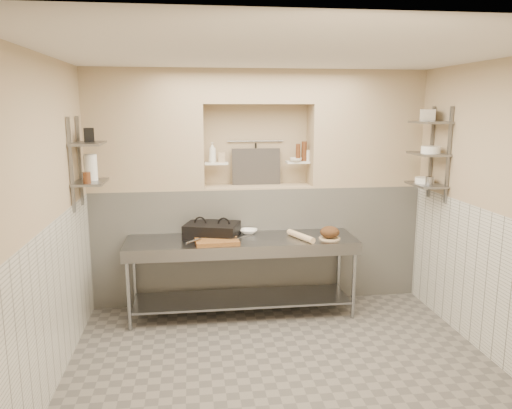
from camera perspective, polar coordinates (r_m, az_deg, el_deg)
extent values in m
cube|color=slate|center=(4.95, 2.95, -18.16)|extent=(4.00, 3.90, 0.10)
cube|color=silver|center=(4.34, 3.35, 17.46)|extent=(4.00, 3.90, 0.10)
cube|color=tan|center=(4.53, -23.30, -2.16)|extent=(0.10, 3.90, 2.80)
cube|color=tan|center=(5.20, 25.94, -0.76)|extent=(0.10, 3.90, 2.80)
cube|color=tan|center=(6.37, -0.14, 2.36)|extent=(4.00, 0.10, 2.80)
cube|color=tan|center=(2.57, 11.45, -11.25)|extent=(4.00, 0.10, 2.80)
cube|color=silver|center=(6.27, 0.15, -4.32)|extent=(4.00, 0.40, 1.40)
cube|color=tan|center=(6.12, 0.15, 2.10)|extent=(1.30, 0.40, 0.02)
cube|color=tan|center=(6.02, -12.57, 8.29)|extent=(1.35, 0.40, 1.40)
cube|color=tan|center=(6.36, 12.20, 8.44)|extent=(1.35, 0.40, 1.40)
cube|color=tan|center=(6.05, 0.16, 13.30)|extent=(1.30, 0.40, 0.40)
cube|color=silver|center=(4.71, -21.93, -10.46)|extent=(0.02, 3.90, 1.40)
cube|color=silver|center=(5.34, 24.76, -8.14)|extent=(0.02, 3.90, 1.40)
cube|color=white|center=(6.04, -4.57, 4.72)|extent=(0.28, 0.16, 0.02)
cube|color=white|center=(6.17, 4.78, 4.85)|extent=(0.28, 0.16, 0.02)
cylinder|color=gray|center=(6.23, -0.05, 7.25)|extent=(0.70, 0.02, 0.02)
cylinder|color=black|center=(6.22, -0.03, 5.68)|extent=(0.02, 0.02, 0.30)
cube|color=#383330|center=(6.19, 0.03, 4.35)|extent=(0.60, 0.08, 0.45)
cube|color=slate|center=(5.65, -19.49, 4.70)|extent=(0.03, 0.03, 0.95)
cube|color=slate|center=(5.26, -20.37, 4.21)|extent=(0.03, 0.03, 0.95)
cube|color=slate|center=(5.45, -18.39, 2.43)|extent=(0.30, 0.50, 0.02)
cube|color=slate|center=(5.41, -18.65, 6.62)|extent=(0.30, 0.50, 0.03)
cube|color=slate|center=(6.18, 19.38, 5.67)|extent=(0.03, 0.03, 1.05)
cube|color=slate|center=(5.82, 21.14, 5.26)|extent=(0.03, 0.03, 1.05)
cube|color=slate|center=(5.98, 18.86, 2.15)|extent=(0.30, 0.50, 0.02)
cube|color=slate|center=(5.94, 19.08, 5.49)|extent=(0.30, 0.50, 0.02)
cube|color=slate|center=(5.92, 19.29, 8.86)|extent=(0.30, 0.50, 0.03)
cube|color=gray|center=(5.67, -1.67, -4.12)|extent=(2.60, 0.70, 0.04)
cube|color=gray|center=(5.89, -1.63, -10.70)|extent=(2.45, 0.60, 0.03)
cube|color=gray|center=(5.37, -1.31, -5.65)|extent=(2.60, 0.02, 0.12)
cylinder|color=gray|center=(5.55, -14.36, -9.70)|extent=(0.04, 0.04, 0.86)
cylinder|color=gray|center=(6.09, -13.72, -7.77)|extent=(0.04, 0.04, 0.86)
cylinder|color=gray|center=(5.79, 11.11, -8.68)|extent=(0.04, 0.04, 0.86)
cylinder|color=gray|center=(6.31, 9.44, -6.94)|extent=(0.04, 0.04, 0.86)
cube|color=black|center=(5.75, -5.04, -3.19)|extent=(0.69, 0.58, 0.11)
cube|color=black|center=(5.73, -5.05, -2.42)|extent=(0.69, 0.58, 0.05)
cube|color=olive|center=(5.50, -4.50, -4.20)|extent=(0.49, 0.36, 0.04)
cube|color=gray|center=(5.53, -1.75, -3.78)|extent=(0.27, 0.13, 0.01)
cylinder|color=gray|center=(5.40, -7.14, -4.14)|extent=(0.17, 0.19, 0.02)
imported|color=white|center=(5.88, -0.82, -3.10)|extent=(0.25, 0.25, 0.05)
cylinder|color=#D2B28F|center=(5.65, 5.13, -3.62)|extent=(0.25, 0.45, 0.07)
cylinder|color=#D2B28F|center=(5.71, 8.41, -3.84)|extent=(0.24, 0.24, 0.01)
ellipsoid|color=#4C2D19|center=(5.69, 8.43, -3.13)|extent=(0.22, 0.22, 0.13)
imported|color=white|center=(6.03, -5.02, 5.97)|extent=(0.12, 0.12, 0.24)
cube|color=tan|center=(6.03, -3.97, 5.39)|extent=(0.08, 0.08, 0.12)
imported|color=white|center=(6.11, 4.57, 5.12)|extent=(0.18, 0.18, 0.05)
cylinder|color=#522B16|center=(6.18, 5.52, 6.09)|extent=(0.07, 0.07, 0.24)
cylinder|color=#522B16|center=(6.15, 4.82, 5.94)|extent=(0.05, 0.05, 0.21)
cylinder|color=white|center=(6.22, 5.85, 5.59)|extent=(0.08, 0.08, 0.13)
cylinder|color=white|center=(5.49, -18.38, 4.05)|extent=(0.14, 0.14, 0.27)
cylinder|color=#522B16|center=(5.28, -18.77, 2.92)|extent=(0.08, 0.08, 0.12)
cube|color=black|center=(5.48, -18.55, 7.56)|extent=(0.12, 0.12, 0.14)
cylinder|color=white|center=(6.01, 18.70, 2.64)|extent=(0.21, 0.21, 0.06)
cylinder|color=gray|center=(5.91, 19.20, 2.59)|extent=(0.09, 0.09, 0.09)
cylinder|color=white|center=(5.88, 19.34, 5.94)|extent=(0.21, 0.21, 0.08)
cube|color=gray|center=(5.99, 19.00, 9.64)|extent=(0.23, 0.25, 0.13)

